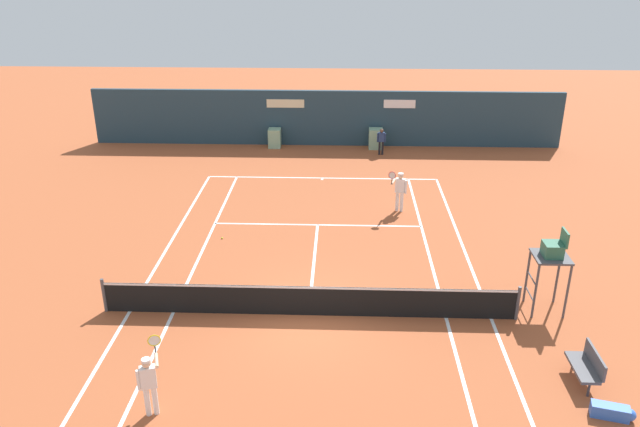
{
  "coord_description": "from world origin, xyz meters",
  "views": [
    {
      "loc": [
        0.91,
        -15.49,
        9.92
      ],
      "look_at": [
        0.12,
        5.66,
        0.8
      ],
      "focal_mm": 34.88,
      "sensor_mm": 36.0,
      "label": 1
    }
  ],
  "objects_px": {
    "umpire_chair": "(552,256)",
    "ball_kid_right_post": "(381,140)",
    "player_bench": "(587,365)",
    "player_on_baseline": "(400,188)",
    "equipment_bag": "(614,412)",
    "player_near_side": "(149,380)",
    "tennis_ball_by_sideline": "(222,238)"
  },
  "relations": [
    {
      "from": "umpire_chair",
      "to": "player_on_baseline",
      "type": "distance_m",
      "value": 8.24
    },
    {
      "from": "umpire_chair",
      "to": "ball_kid_right_post",
      "type": "distance_m",
      "value": 15.37
    },
    {
      "from": "ball_kid_right_post",
      "to": "equipment_bag",
      "type": "bearing_deg",
      "value": 101.31
    },
    {
      "from": "tennis_ball_by_sideline",
      "to": "ball_kid_right_post",
      "type": "bearing_deg",
      "value": 58.32
    },
    {
      "from": "equipment_bag",
      "to": "tennis_ball_by_sideline",
      "type": "height_order",
      "value": "equipment_bag"
    },
    {
      "from": "player_near_side",
      "to": "ball_kid_right_post",
      "type": "height_order",
      "value": "player_near_side"
    },
    {
      "from": "player_bench",
      "to": "ball_kid_right_post",
      "type": "relative_size",
      "value": 0.91
    },
    {
      "from": "player_on_baseline",
      "to": "player_near_side",
      "type": "xyz_separation_m",
      "value": [
        -6.62,
        -12.17,
        -0.05
      ]
    },
    {
      "from": "player_near_side",
      "to": "tennis_ball_by_sideline",
      "type": "xyz_separation_m",
      "value": [
        -0.1,
        9.31,
        -0.9
      ]
    },
    {
      "from": "tennis_ball_by_sideline",
      "to": "player_on_baseline",
      "type": "bearing_deg",
      "value": 23.07
    },
    {
      "from": "umpire_chair",
      "to": "player_on_baseline",
      "type": "relative_size",
      "value": 1.39
    },
    {
      "from": "umpire_chair",
      "to": "tennis_ball_by_sideline",
      "type": "relative_size",
      "value": 38.01
    },
    {
      "from": "umpire_chair",
      "to": "equipment_bag",
      "type": "distance_m",
      "value": 4.9
    },
    {
      "from": "umpire_chair",
      "to": "player_near_side",
      "type": "distance_m",
      "value": 11.44
    },
    {
      "from": "equipment_bag",
      "to": "tennis_ball_by_sideline",
      "type": "bearing_deg",
      "value": 139.63
    },
    {
      "from": "equipment_bag",
      "to": "player_near_side",
      "type": "bearing_deg",
      "value": -178.7
    },
    {
      "from": "umpire_chair",
      "to": "tennis_ball_by_sideline",
      "type": "bearing_deg",
      "value": 66.87
    },
    {
      "from": "player_bench",
      "to": "player_near_side",
      "type": "bearing_deg",
      "value": 98.33
    },
    {
      "from": "ball_kid_right_post",
      "to": "player_bench",
      "type": "bearing_deg",
      "value": 101.51
    },
    {
      "from": "player_on_baseline",
      "to": "ball_kid_right_post",
      "type": "xyz_separation_m",
      "value": [
        -0.33,
        7.48,
        -0.2
      ]
    },
    {
      "from": "player_near_side",
      "to": "tennis_ball_by_sideline",
      "type": "distance_m",
      "value": 9.35
    },
    {
      "from": "equipment_bag",
      "to": "player_on_baseline",
      "type": "distance_m",
      "value": 12.6
    },
    {
      "from": "equipment_bag",
      "to": "ball_kid_right_post",
      "type": "height_order",
      "value": "ball_kid_right_post"
    },
    {
      "from": "umpire_chair",
      "to": "player_near_side",
      "type": "bearing_deg",
      "value": 115.2
    },
    {
      "from": "tennis_ball_by_sideline",
      "to": "equipment_bag",
      "type": "bearing_deg",
      "value": -40.37
    },
    {
      "from": "player_bench",
      "to": "ball_kid_right_post",
      "type": "xyz_separation_m",
      "value": [
        -4.07,
        18.14,
        0.28
      ]
    },
    {
      "from": "umpire_chair",
      "to": "player_near_side",
      "type": "relative_size",
      "value": 1.45
    },
    {
      "from": "player_bench",
      "to": "player_near_side",
      "type": "distance_m",
      "value": 10.47
    },
    {
      "from": "ball_kid_right_post",
      "to": "tennis_ball_by_sideline",
      "type": "relative_size",
      "value": 20.18
    },
    {
      "from": "player_bench",
      "to": "player_on_baseline",
      "type": "height_order",
      "value": "player_on_baseline"
    },
    {
      "from": "tennis_ball_by_sideline",
      "to": "player_bench",
      "type": "bearing_deg",
      "value": -36.7
    },
    {
      "from": "umpire_chair",
      "to": "player_bench",
      "type": "bearing_deg",
      "value": -179.45
    }
  ]
}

